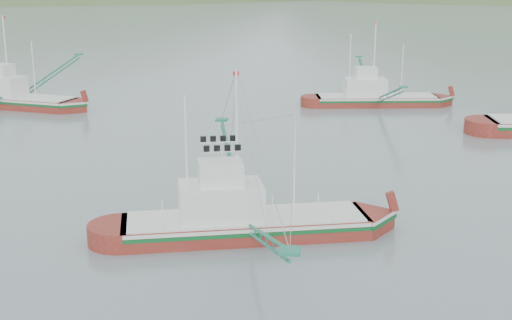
# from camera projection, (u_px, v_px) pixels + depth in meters

# --- Properties ---
(ground) EXTENTS (1200.00, 1200.00, 0.00)m
(ground) POSITION_uv_depth(u_px,v_px,m) (243.00, 249.00, 36.90)
(ground) COLOR slate
(ground) RESTS_ON ground
(main_boat) EXTENTS (13.75, 23.60, 9.75)m
(main_boat) POSITION_uv_depth(u_px,v_px,m) (243.00, 204.00, 38.25)
(main_boat) COLOR maroon
(main_boat) RESTS_ON ground
(bg_boat_far) EXTENTS (13.25, 23.21, 9.45)m
(bg_boat_far) POSITION_uv_depth(u_px,v_px,m) (376.00, 92.00, 75.77)
(bg_boat_far) COLOR maroon
(bg_boat_far) RESTS_ON ground
(bg_boat_left) EXTENTS (14.48, 25.01, 10.27)m
(bg_boat_left) POSITION_uv_depth(u_px,v_px,m) (12.00, 90.00, 74.90)
(bg_boat_left) COLOR maroon
(bg_boat_left) RESTS_ON ground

